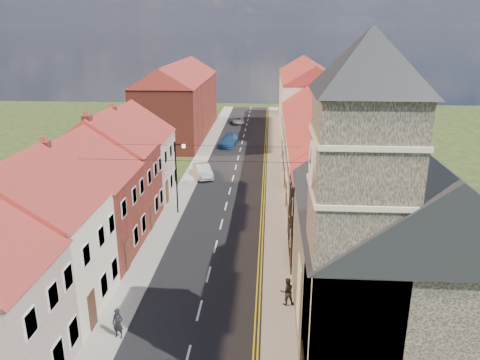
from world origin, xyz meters
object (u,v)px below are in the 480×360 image
(car_distant, at_px, (237,120))
(pedestrian_right, at_px, (287,291))
(church, at_px, (392,241))
(car_far, at_px, (229,141))
(lamppost, at_px, (177,174))
(car_mid, at_px, (203,171))
(pedestrian_left, at_px, (118,323))

(car_distant, distance_m, pedestrian_right, 52.38)
(church, xyz_separation_m, car_distant, (-10.99, 55.44, -5.33))
(church, distance_m, car_distant, 56.77)
(car_distant, xyz_separation_m, pedestrian_right, (6.51, -51.98, 0.39))
(car_far, bearing_deg, car_distant, 96.90)
(lamppost, xyz_separation_m, car_distant, (2.18, 38.77, -2.99))
(lamppost, bearing_deg, car_mid, 86.57)
(car_far, bearing_deg, pedestrian_right, -72.99)
(lamppost, bearing_deg, car_far, 84.85)
(car_distant, bearing_deg, car_far, -106.36)
(lamppost, height_order, car_distant, lamppost)
(pedestrian_left, bearing_deg, car_distant, 100.48)
(car_far, distance_m, pedestrian_right, 37.67)
(car_far, relative_size, pedestrian_right, 3.02)
(lamppost, distance_m, pedestrian_left, 16.94)
(car_mid, distance_m, car_far, 13.75)
(car_far, xyz_separation_m, car_distant, (0.03, 14.88, -0.17))
(car_mid, xyz_separation_m, car_distant, (1.57, 28.55, -0.14))
(church, bearing_deg, lamppost, 128.30)
(car_mid, bearing_deg, car_far, 63.98)
(car_mid, bearing_deg, pedestrian_right, -90.56)
(pedestrian_left, bearing_deg, car_mid, 101.55)
(church, height_order, pedestrian_left, church)
(lamppost, relative_size, car_mid, 1.44)
(lamppost, height_order, pedestrian_left, lamppost)
(lamppost, height_order, car_far, lamppost)
(pedestrian_left, height_order, pedestrian_right, pedestrian_right)
(church, height_order, pedestrian_right, church)
(car_mid, distance_m, pedestrian_right, 24.79)
(car_mid, xyz_separation_m, car_far, (1.54, 13.67, 0.03))
(car_distant, relative_size, pedestrian_left, 2.41)
(church, relative_size, car_distant, 3.89)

